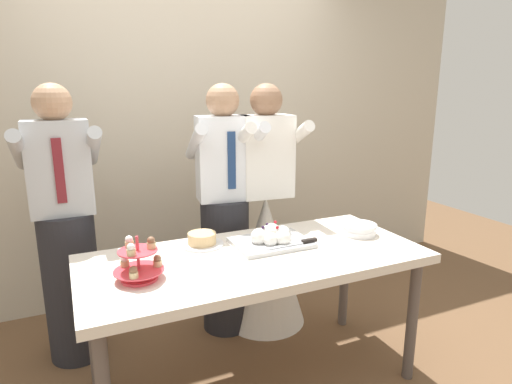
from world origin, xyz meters
TOP-DOWN VIEW (x-y plane):
  - ground_plane at (0.00, 0.00)m, footprint 8.00×8.00m
  - rear_wall at (0.00, 1.39)m, footprint 5.20×0.10m
  - dessert_table at (0.00, 0.00)m, footprint 1.80×0.80m
  - cupcake_stand at (-0.61, -0.05)m, footprint 0.23×0.23m
  - main_cake_tray at (0.14, 0.09)m, footprint 0.44×0.31m
  - plate_stack at (0.70, 0.04)m, footprint 0.21×0.20m
  - round_cake at (-0.21, 0.25)m, footprint 0.24×0.24m
  - person_groom at (0.06, 0.64)m, footprint 0.52×0.54m
  - person_bride at (0.34, 0.59)m, footprint 0.56×0.56m
  - person_guest at (-0.90, 0.71)m, footprint 0.46×0.49m

SIDE VIEW (x-z plane):
  - ground_plane at x=0.00m, z-range 0.00..0.00m
  - person_bride at x=0.34m, z-range -0.25..1.41m
  - dessert_table at x=0.00m, z-range 0.31..1.09m
  - person_groom at x=0.06m, z-range -0.08..1.58m
  - person_guest at x=-0.90m, z-range -0.08..1.58m
  - round_cake at x=-0.21m, z-range 0.77..0.84m
  - plate_stack at x=0.70m, z-range 0.77..0.84m
  - main_cake_tray at x=0.14m, z-range 0.75..0.88m
  - cupcake_stand at x=-0.61m, z-range 0.75..0.96m
  - rear_wall at x=0.00m, z-range 0.00..2.90m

